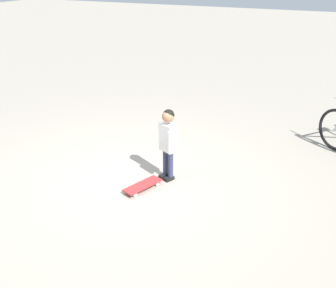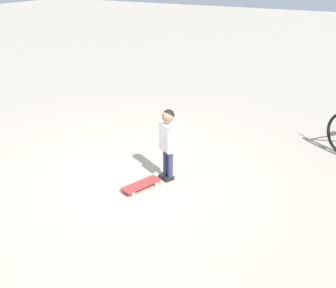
% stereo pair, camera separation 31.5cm
% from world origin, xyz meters
% --- Properties ---
extents(ground_plane, '(50.00, 50.00, 0.00)m').
position_xyz_m(ground_plane, '(0.00, 0.00, 0.00)').
color(ground_plane, '#9E9384').
extents(child_person, '(0.29, 0.33, 1.06)m').
position_xyz_m(child_person, '(-0.50, -0.29, 0.66)').
color(child_person, '#2D3351').
rests_on(child_person, ground).
extents(skateboard, '(0.37, 0.61, 0.07)m').
position_xyz_m(skateboard, '(-0.32, 0.14, 0.06)').
color(skateboard, '#B22D2D').
rests_on(skateboard, ground).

